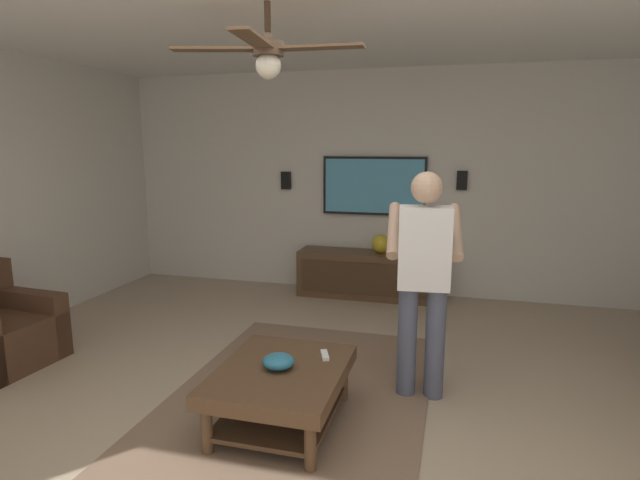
{
  "coord_description": "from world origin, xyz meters",
  "views": [
    {
      "loc": [
        -2.87,
        -0.88,
        1.82
      ],
      "look_at": [
        0.77,
        0.11,
        1.11
      ],
      "focal_mm": 28.63,
      "sensor_mm": 36.0,
      "label": 1
    }
  ],
  "objects_px": {
    "wall_speaker_left": "(462,180)",
    "ceiling_fan": "(267,54)",
    "media_console": "(369,275)",
    "bowl": "(278,361)",
    "tv": "(374,186)",
    "remote_white": "(325,355)",
    "coffee_table": "(281,383)",
    "vase_round": "(381,244)",
    "wall_speaker_right": "(286,180)",
    "person_standing": "(424,272)"
  },
  "relations": [
    {
      "from": "coffee_table",
      "to": "wall_speaker_right",
      "type": "distance_m",
      "value": 3.59
    },
    {
      "from": "coffee_table",
      "to": "person_standing",
      "type": "height_order",
      "value": "person_standing"
    },
    {
      "from": "coffee_table",
      "to": "ceiling_fan",
      "type": "height_order",
      "value": "ceiling_fan"
    },
    {
      "from": "wall_speaker_left",
      "to": "remote_white",
      "type": "bearing_deg",
      "value": 164.12
    },
    {
      "from": "wall_speaker_left",
      "to": "wall_speaker_right",
      "type": "distance_m",
      "value": 2.16
    },
    {
      "from": "coffee_table",
      "to": "tv",
      "type": "xyz_separation_m",
      "value": [
        3.24,
        -0.06,
        1.03
      ]
    },
    {
      "from": "vase_round",
      "to": "wall_speaker_left",
      "type": "relative_size",
      "value": 1.0
    },
    {
      "from": "person_standing",
      "to": "ceiling_fan",
      "type": "relative_size",
      "value": 1.37
    },
    {
      "from": "tv",
      "to": "wall_speaker_right",
      "type": "xyz_separation_m",
      "value": [
        0.01,
        1.13,
        0.05
      ]
    },
    {
      "from": "remote_white",
      "to": "vase_round",
      "type": "height_order",
      "value": "vase_round"
    },
    {
      "from": "remote_white",
      "to": "person_standing",
      "type": "bearing_deg",
      "value": 103.3
    },
    {
      "from": "media_console",
      "to": "bowl",
      "type": "relative_size",
      "value": 8.23
    },
    {
      "from": "vase_round",
      "to": "ceiling_fan",
      "type": "bearing_deg",
      "value": 173.3
    },
    {
      "from": "media_console",
      "to": "person_standing",
      "type": "distance_m",
      "value": 2.55
    },
    {
      "from": "media_console",
      "to": "wall_speaker_right",
      "type": "xyz_separation_m",
      "value": [
        0.25,
        1.13,
        1.1
      ]
    },
    {
      "from": "remote_white",
      "to": "tv",
      "type": "bearing_deg",
      "value": 161.86
    },
    {
      "from": "vase_round",
      "to": "ceiling_fan",
      "type": "distance_m",
      "value": 3.3
    },
    {
      "from": "bowl",
      "to": "wall_speaker_right",
      "type": "height_order",
      "value": "wall_speaker_right"
    },
    {
      "from": "media_console",
      "to": "wall_speaker_left",
      "type": "xyz_separation_m",
      "value": [
        0.25,
        -1.03,
        1.14
      ]
    },
    {
      "from": "media_console",
      "to": "tv",
      "type": "distance_m",
      "value": 1.08
    },
    {
      "from": "remote_white",
      "to": "vase_round",
      "type": "bearing_deg",
      "value": 159.33
    },
    {
      "from": "coffee_table",
      "to": "tv",
      "type": "distance_m",
      "value": 3.4
    },
    {
      "from": "person_standing",
      "to": "vase_round",
      "type": "distance_m",
      "value": 2.45
    },
    {
      "from": "wall_speaker_right",
      "to": "ceiling_fan",
      "type": "xyz_separation_m",
      "value": [
        -3.05,
        -0.93,
        1.0
      ]
    },
    {
      "from": "media_console",
      "to": "tv",
      "type": "relative_size",
      "value": 1.35
    },
    {
      "from": "media_console",
      "to": "bowl",
      "type": "bearing_deg",
      "value": -1.38
    },
    {
      "from": "media_console",
      "to": "remote_white",
      "type": "height_order",
      "value": "media_console"
    },
    {
      "from": "bowl",
      "to": "wall_speaker_right",
      "type": "bearing_deg",
      "value": 17.96
    },
    {
      "from": "wall_speaker_right",
      "to": "ceiling_fan",
      "type": "height_order",
      "value": "ceiling_fan"
    },
    {
      "from": "media_console",
      "to": "coffee_table",
      "type": "bearing_deg",
      "value": -1.12
    },
    {
      "from": "ceiling_fan",
      "to": "tv",
      "type": "bearing_deg",
      "value": -3.67
    },
    {
      "from": "tv",
      "to": "vase_round",
      "type": "bearing_deg",
      "value": 30.56
    },
    {
      "from": "remote_white",
      "to": "wall_speaker_right",
      "type": "bearing_deg",
      "value": -178.04
    },
    {
      "from": "bowl",
      "to": "wall_speaker_left",
      "type": "height_order",
      "value": "wall_speaker_left"
    },
    {
      "from": "bowl",
      "to": "wall_speaker_left",
      "type": "xyz_separation_m",
      "value": [
        3.26,
        -1.1,
        0.96
      ]
    },
    {
      "from": "media_console",
      "to": "bowl",
      "type": "height_order",
      "value": "media_console"
    },
    {
      "from": "coffee_table",
      "to": "vase_round",
      "type": "relative_size",
      "value": 4.55
    },
    {
      "from": "coffee_table",
      "to": "media_console",
      "type": "xyz_separation_m",
      "value": [
        3.0,
        -0.06,
        -0.02
      ]
    },
    {
      "from": "bowl",
      "to": "ceiling_fan",
      "type": "xyz_separation_m",
      "value": [
        0.21,
        0.12,
        1.93
      ]
    },
    {
      "from": "tv",
      "to": "ceiling_fan",
      "type": "xyz_separation_m",
      "value": [
        -3.03,
        0.19,
        1.05
      ]
    },
    {
      "from": "person_standing",
      "to": "wall_speaker_left",
      "type": "distance_m",
      "value": 2.64
    },
    {
      "from": "wall_speaker_left",
      "to": "coffee_table",
      "type": "bearing_deg",
      "value": 161.54
    },
    {
      "from": "person_standing",
      "to": "ceiling_fan",
      "type": "distance_m",
      "value": 1.8
    },
    {
      "from": "tv",
      "to": "remote_white",
      "type": "xyz_separation_m",
      "value": [
        -3.0,
        -0.17,
        -0.91
      ]
    },
    {
      "from": "wall_speaker_right",
      "to": "media_console",
      "type": "bearing_deg",
      "value": -102.67
    },
    {
      "from": "coffee_table",
      "to": "media_console",
      "type": "height_order",
      "value": "media_console"
    },
    {
      "from": "media_console",
      "to": "remote_white",
      "type": "bearing_deg",
      "value": 3.56
    },
    {
      "from": "wall_speaker_left",
      "to": "ceiling_fan",
      "type": "distance_m",
      "value": 3.42
    },
    {
      "from": "tv",
      "to": "wall_speaker_left",
      "type": "relative_size",
      "value": 5.71
    },
    {
      "from": "remote_white",
      "to": "wall_speaker_left",
      "type": "xyz_separation_m",
      "value": [
        3.01,
        -0.86,
        1.0
      ]
    }
  ]
}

